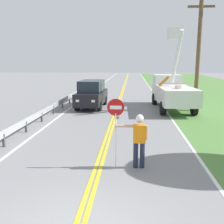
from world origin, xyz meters
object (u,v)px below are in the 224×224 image
oncoming_suv_nearest (92,94)px  utility_pole_near (198,53)px  flagger_worker (139,138)px  utility_bucket_truck (172,90)px  stop_sign_paddle (116,118)px

oncoming_suv_nearest → utility_pole_near: utility_pole_near is taller
flagger_worker → utility_bucket_truck: utility_bucket_truck is taller
stop_sign_paddle → utility_pole_near: (5.14, 10.67, 2.36)m
utility_bucket_truck → oncoming_suv_nearest: size_ratio=1.48×
flagger_worker → stop_sign_paddle: bearing=-178.8°
flagger_worker → utility_pole_near: utility_pole_near is taller
flagger_worker → utility_pole_near: (4.37, 10.66, 3.03)m
utility_bucket_truck → flagger_worker: bearing=-103.6°
stop_sign_paddle → utility_bucket_truck: utility_bucket_truck is taller
stop_sign_paddle → oncoming_suv_nearest: 11.65m
stop_sign_paddle → oncoming_suv_nearest: bearing=102.7°
stop_sign_paddle → utility_bucket_truck: 11.91m
utility_bucket_truck → oncoming_suv_nearest: 6.10m
utility_bucket_truck → oncoming_suv_nearest: (-6.08, -0.03, -0.37)m
stop_sign_paddle → utility_pole_near: size_ratio=0.30×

